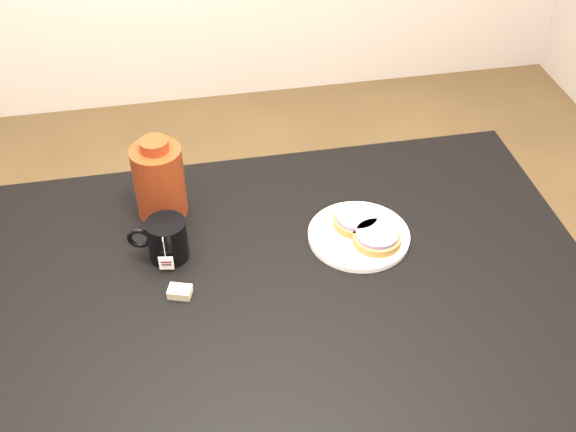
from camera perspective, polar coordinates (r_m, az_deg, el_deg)
The scene contains 7 objects.
table at distance 1.50m, azimuth -2.65°, elevation -8.24°, with size 1.40×0.90×0.75m.
plate at distance 1.55m, azimuth 5.61°, elevation -1.49°, with size 0.22×0.22×0.02m.
bagel_back at distance 1.56m, azimuth 5.43°, elevation -0.29°, with size 0.14×0.14×0.03m.
bagel_front at distance 1.53m, azimuth 7.04°, elevation -1.68°, with size 0.13×0.13×0.03m.
mug at distance 1.50m, azimuth -9.59°, elevation -1.83°, with size 0.13×0.10×0.09m.
teabag_pouch at distance 1.44m, azimuth -8.54°, elevation -5.94°, with size 0.04×0.03×0.02m, color #C6B793.
bagel_package at distance 1.59m, azimuth -10.14°, elevation 2.82°, with size 0.13×0.13×0.19m.
Camera 1 is at (-0.12, -0.98, 1.80)m, focal length 45.00 mm.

